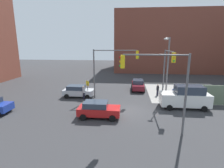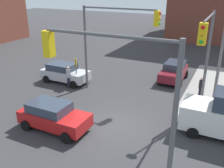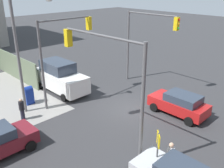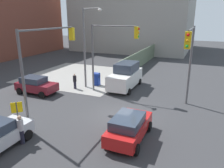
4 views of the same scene
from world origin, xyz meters
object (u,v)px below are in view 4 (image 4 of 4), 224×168
(smokestack, at_px, (50,6))
(sedan_red, at_px, (129,127))
(sedan_maroon, at_px, (36,85))
(traffic_signal_nw_corner, at_px, (46,55))
(van_white_delivery, at_px, (126,76))
(pedestrian_waiting, at_px, (75,81))
(pedestrian_crossing, at_px, (21,129))
(traffic_signal_ne_corner, at_px, (109,46))
(mailbox_blue, at_px, (97,78))
(street_lamp_corner, at_px, (87,43))
(traffic_signal_se_corner, at_px, (190,54))

(smokestack, height_order, sedan_red, smokestack)
(sedan_red, bearing_deg, sedan_maroon, 68.19)
(sedan_red, distance_m, sedan_maroon, 11.90)
(traffic_signal_nw_corner, xyz_separation_m, sedan_maroon, (3.76, 4.72, -3.82))
(traffic_signal_nw_corner, xyz_separation_m, sedan_red, (-0.66, -6.32, -3.81))
(van_white_delivery, height_order, pedestrian_waiting, van_white_delivery)
(sedan_red, distance_m, van_white_delivery, 10.12)
(pedestrian_crossing, bearing_deg, smokestack, 156.77)
(traffic_signal_ne_corner, relative_size, sedan_red, 1.57)
(van_white_delivery, relative_size, pedestrian_crossing, 3.01)
(traffic_signal_nw_corner, relative_size, sedan_red, 1.57)
(sedan_red, bearing_deg, van_white_delivery, 21.00)
(traffic_signal_nw_corner, height_order, pedestrian_waiting, traffic_signal_nw_corner)
(traffic_signal_ne_corner, relative_size, mailbox_blue, 4.55)
(street_lamp_corner, relative_size, sedan_red, 1.93)
(sedan_red, bearing_deg, traffic_signal_ne_corner, 31.69)
(traffic_signal_se_corner, bearing_deg, sedan_maroon, 93.97)
(sedan_maroon, relative_size, pedestrian_crossing, 2.21)
(smokestack, distance_m, pedestrian_waiting, 36.59)
(smokestack, xyz_separation_m, traffic_signal_ne_corner, (-26.35, -27.27, -4.97))
(sedan_maroon, bearing_deg, pedestrian_crossing, -143.53)
(van_white_delivery, bearing_deg, pedestrian_crossing, 170.81)
(mailbox_blue, relative_size, sedan_maroon, 0.36)
(sedan_red, bearing_deg, mailbox_blue, 36.92)
(sedan_maroon, relative_size, pedestrian_waiting, 2.49)
(mailbox_blue, distance_m, sedan_maroon, 6.29)
(sedan_red, height_order, pedestrian_waiting, sedan_red)
(traffic_signal_se_corner, height_order, pedestrian_waiting, traffic_signal_se_corner)
(sedan_red, relative_size, van_white_delivery, 0.77)
(mailbox_blue, bearing_deg, sedan_red, -143.08)
(mailbox_blue, height_order, sedan_red, sedan_red)
(smokestack, xyz_separation_m, van_white_delivery, (-24.29, -28.20, -8.27))
(van_white_delivery, bearing_deg, smokestack, 49.26)
(traffic_signal_se_corner, distance_m, sedan_red, 7.09)
(traffic_signal_nw_corner, distance_m, traffic_signal_ne_corner, 6.95)
(traffic_signal_se_corner, distance_m, sedan_maroon, 14.27)
(traffic_signal_nw_corner, relative_size, pedestrian_waiting, 4.08)
(street_lamp_corner, xyz_separation_m, sedan_red, (-7.95, -7.28, -3.86))
(sedan_maroon, distance_m, pedestrian_waiting, 3.81)
(mailbox_blue, xyz_separation_m, sedan_maroon, (-4.66, 4.22, 0.08))
(traffic_signal_ne_corner, distance_m, mailbox_blue, 4.76)
(street_lamp_corner, xyz_separation_m, sedan_maroon, (-3.53, 3.77, -3.86))
(pedestrian_waiting, bearing_deg, mailbox_blue, -154.19)
(traffic_signal_ne_corner, xyz_separation_m, street_lamp_corner, (0.57, 2.72, 0.12))
(traffic_signal_se_corner, xyz_separation_m, pedestrian_waiting, (1.71, 11.00, -3.80))
(traffic_signal_nw_corner, bearing_deg, traffic_signal_ne_corner, -14.74)
(smokestack, bearing_deg, traffic_signal_nw_corner, -142.36)
(van_white_delivery, xyz_separation_m, pedestrian_waiting, (-2.36, 4.70, -0.46))
(smokestack, distance_m, traffic_signal_ne_corner, 38.24)
(smokestack, bearing_deg, van_white_delivery, -130.74)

